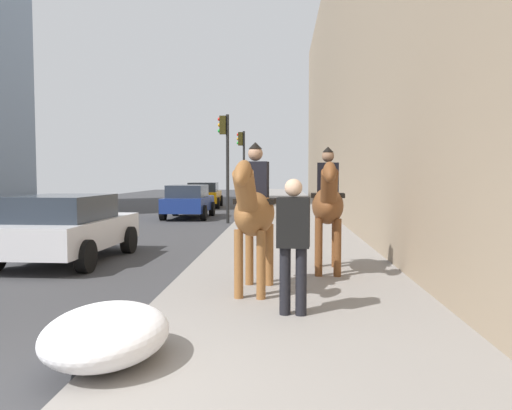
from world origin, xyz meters
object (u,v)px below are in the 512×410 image
object	(u,v)px
pedestrian_greeting	(293,237)
car_mid_lane	(66,227)
car_far_lane	(204,194)
traffic_light_near_curb	(225,151)
car_near_lane	(188,201)
traffic_light_far_curb	(242,158)
mounted_horse_near	(254,211)
mounted_horse_far	(328,203)

from	to	relation	value
pedestrian_greeting	car_mid_lane	size ratio (longest dim) A/B	0.43
car_far_lane	traffic_light_near_curb	xyz separation A→B (m)	(-9.52, -2.34, 2.03)
car_near_lane	traffic_light_far_curb	size ratio (longest dim) A/B	0.93
mounted_horse_near	car_mid_lane	xyz separation A→B (m)	(3.12, 4.21, -0.58)
mounted_horse_far	traffic_light_near_curb	bearing A→B (deg)	-160.30
mounted_horse_near	mounted_horse_far	distance (m)	2.05
car_mid_lane	traffic_light_near_curb	xyz separation A→B (m)	(8.81, -2.44, 2.02)
traffic_light_near_curb	pedestrian_greeting	bearing A→B (deg)	-169.96
mounted_horse_far	traffic_light_far_curb	distance (m)	17.85
mounted_horse_far	pedestrian_greeting	bearing A→B (deg)	-10.09
pedestrian_greeting	traffic_light_near_curb	world-z (taller)	traffic_light_near_curb
pedestrian_greeting	car_near_lane	distance (m)	15.86
mounted_horse_far	traffic_light_near_curb	world-z (taller)	traffic_light_near_curb
mounted_horse_near	car_near_lane	xyz separation A→B (m)	(14.13, 3.63, -0.58)
pedestrian_greeting	traffic_light_far_curb	bearing A→B (deg)	12.02
mounted_horse_near	car_near_lane	world-z (taller)	mounted_horse_near
car_far_lane	traffic_light_near_curb	size ratio (longest dim) A/B	0.98
car_near_lane	car_mid_lane	xyz separation A→B (m)	(-11.00, 0.58, -0.00)
car_far_lane	mounted_horse_near	bearing A→B (deg)	-172.03
pedestrian_greeting	car_mid_lane	distance (m)	6.42
mounted_horse_far	traffic_light_far_curb	xyz separation A→B (m)	(17.55, 2.92, 1.42)
car_near_lane	car_mid_lane	world-z (taller)	same
mounted_horse_near	car_near_lane	distance (m)	14.60
car_mid_lane	pedestrian_greeting	bearing A→B (deg)	-130.06
mounted_horse_near	traffic_light_far_curb	distance (m)	19.31
pedestrian_greeting	traffic_light_far_curb	xyz separation A→B (m)	(20.36, 2.24, 1.68)
car_mid_lane	traffic_light_far_curb	bearing A→B (deg)	-6.92
mounted_horse_far	car_near_lane	bearing A→B (deg)	-155.28
car_mid_lane	traffic_light_far_curb	xyz separation A→B (m)	(16.06, -2.52, 2.02)
mounted_horse_far	pedestrian_greeting	world-z (taller)	mounted_horse_far
car_mid_lane	traffic_light_far_curb	distance (m)	16.39
mounted_horse_near	traffic_light_far_curb	size ratio (longest dim) A/B	0.54
mounted_horse_far	car_far_lane	xyz separation A→B (m)	(19.81, 5.33, -0.61)
car_far_lane	mounted_horse_far	bearing A→B (deg)	-167.80
mounted_horse_near	traffic_light_near_curb	bearing A→B (deg)	-165.52
mounted_horse_near	traffic_light_far_curb	world-z (taller)	traffic_light_far_curb
traffic_light_near_curb	traffic_light_far_curb	world-z (taller)	traffic_light_near_curb
car_mid_lane	car_far_lane	world-z (taller)	same
pedestrian_greeting	car_far_lane	distance (m)	23.09
pedestrian_greeting	traffic_light_near_curb	distance (m)	13.41
mounted_horse_near	traffic_light_far_curb	xyz separation A→B (m)	(19.19, 1.69, 1.44)
mounted_horse_near	car_far_lane	world-z (taller)	mounted_horse_near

